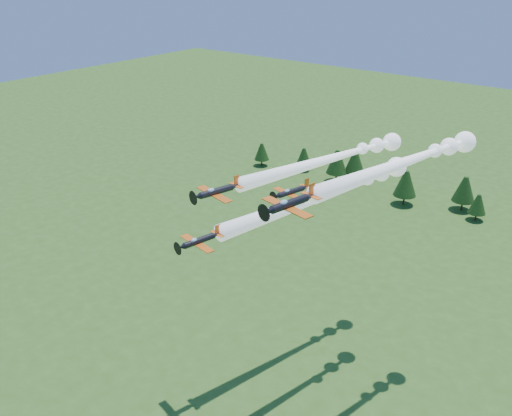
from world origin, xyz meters
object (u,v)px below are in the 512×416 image
Objects in this scene: plane_right at (411,160)px; plane_slot at (291,192)px; plane_lead at (336,190)px; plane_left at (336,157)px.

plane_right is 6.39× the size of plane_slot.
plane_right reaches higher than plane_lead.
plane_right is (17.56, -7.01, 5.24)m from plane_left.
plane_lead is 6.70× the size of plane_slot.
plane_slot is at bearing -87.23° from plane_lead.
plane_slot is at bearing -119.12° from plane_right.
plane_left reaches higher than plane_lead.
plane_lead is at bearing -44.71° from plane_left.
plane_lead is at bearing -149.69° from plane_right.
plane_left is at bearing 132.89° from plane_lead.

